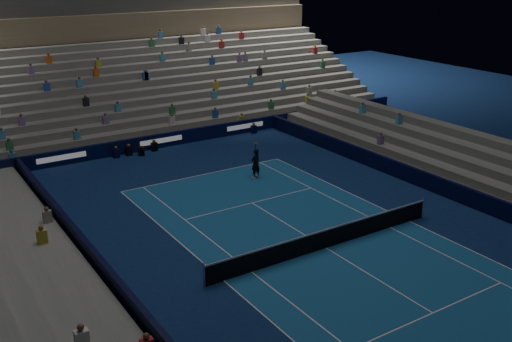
% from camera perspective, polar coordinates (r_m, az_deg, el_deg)
% --- Properties ---
extents(ground, '(90.00, 90.00, 0.00)m').
position_cam_1_polar(ground, '(28.02, 6.73, -7.36)').
color(ground, '#0D214F').
rests_on(ground, ground).
extents(court_surface, '(10.97, 23.77, 0.01)m').
position_cam_1_polar(court_surface, '(28.02, 6.73, -7.35)').
color(court_surface, '#19548E').
rests_on(court_surface, ground).
extents(sponsor_barrier_far, '(44.00, 0.25, 1.00)m').
position_cam_1_polar(sponsor_barrier_far, '(42.64, -9.16, 2.89)').
color(sponsor_barrier_far, black).
rests_on(sponsor_barrier_far, ground).
extents(sponsor_barrier_east, '(0.25, 37.00, 1.00)m').
position_cam_1_polar(sponsor_barrier_east, '(34.35, 19.40, -2.23)').
color(sponsor_barrier_east, black).
rests_on(sponsor_barrier_east, ground).
extents(sponsor_barrier_west, '(0.25, 37.00, 1.00)m').
position_cam_1_polar(sponsor_barrier_west, '(23.52, -12.28, -12.04)').
color(sponsor_barrier_west, black).
rests_on(sponsor_barrier_west, ground).
extents(grandstand_main, '(44.00, 15.20, 11.20)m').
position_cam_1_polar(grandstand_main, '(50.50, -13.77, 8.58)').
color(grandstand_main, slate).
rests_on(grandstand_main, ground).
extents(grandstand_east, '(5.00, 37.00, 2.50)m').
position_cam_1_polar(grandstand_east, '(36.90, 22.83, -0.47)').
color(grandstand_east, slate).
rests_on(grandstand_east, ground).
extents(grandstand_west, '(5.00, 37.00, 2.50)m').
position_cam_1_polar(grandstand_west, '(22.59, -20.78, -13.18)').
color(grandstand_west, slate).
rests_on(grandstand_west, ground).
extents(tennis_net, '(12.90, 0.10, 1.10)m').
position_cam_1_polar(tennis_net, '(27.79, 6.77, -6.44)').
color(tennis_net, '#B2B2B7').
rests_on(tennis_net, ground).
extents(tennis_player, '(0.76, 0.58, 1.88)m').
position_cam_1_polar(tennis_player, '(36.05, -0.05, 0.72)').
color(tennis_player, black).
rests_on(tennis_player, ground).
extents(broadcast_camera, '(0.59, 0.94, 0.56)m').
position_cam_1_polar(broadcast_camera, '(41.29, -10.94, 1.91)').
color(broadcast_camera, black).
rests_on(broadcast_camera, ground).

